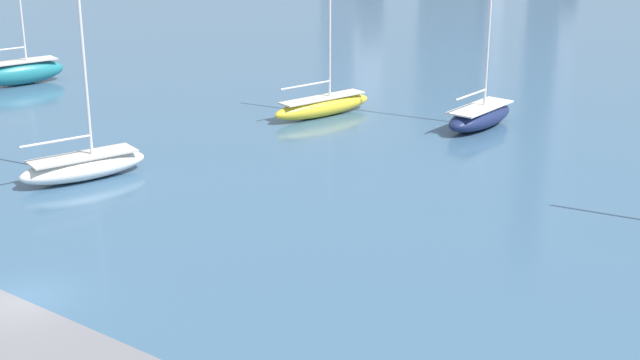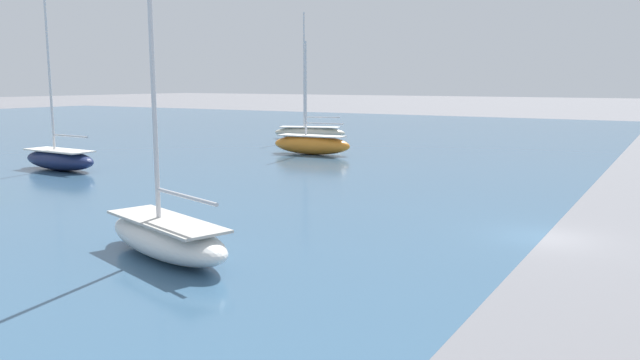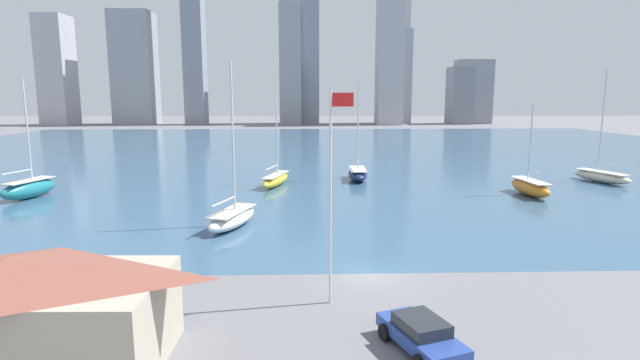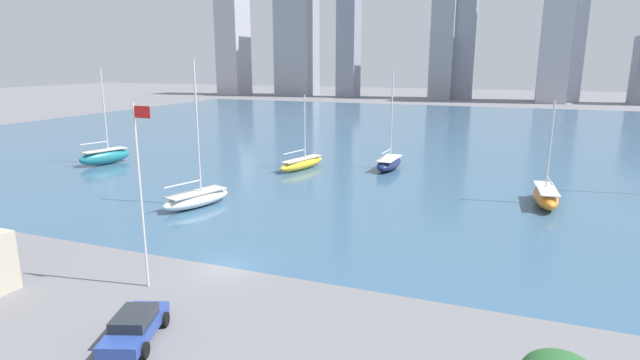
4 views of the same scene
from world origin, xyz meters
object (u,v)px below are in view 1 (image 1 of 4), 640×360
object	(u,v)px
sailboat_white	(84,165)
sailboat_navy	(480,115)
sailboat_teal	(21,72)
sailboat_yellow	(323,105)

from	to	relation	value
sailboat_white	sailboat_navy	world-z (taller)	sailboat_white
sailboat_white	sailboat_navy	size ratio (longest dim) A/B	1.10
sailboat_white	sailboat_navy	distance (m)	27.36
sailboat_teal	sailboat_navy	xyz separation A→B (m)	(37.48, 10.72, -0.23)
sailboat_navy	sailboat_teal	bearing A→B (deg)	-161.46
sailboat_teal	sailboat_yellow	world-z (taller)	sailboat_teal
sailboat_teal	sailboat_navy	size ratio (longest dim) A/B	1.01
sailboat_yellow	sailboat_teal	bearing A→B (deg)	-150.98
sailboat_white	sailboat_teal	bearing A→B (deg)	169.02
sailboat_teal	sailboat_white	xyz separation A→B (m)	(24.09, -13.14, -0.24)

